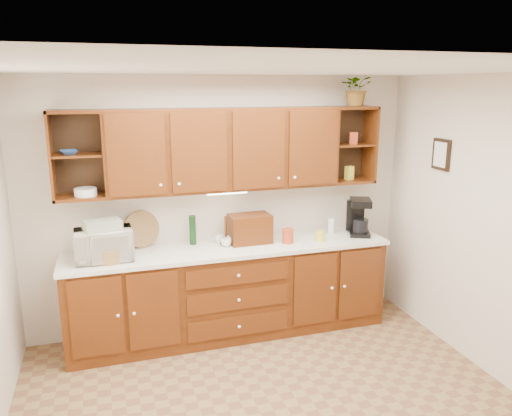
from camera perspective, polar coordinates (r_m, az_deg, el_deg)
ceiling at (r=3.36m, az=3.01°, el=15.57°), size 4.00×4.00×0.00m
back_wall at (r=5.18m, az=-3.88°, el=0.42°), size 4.00×0.00×4.00m
right_wall at (r=4.62m, az=26.79°, el=-2.72°), size 0.00×3.50×3.50m
base_cabinets at (r=5.17m, az=-2.94°, el=-9.54°), size 3.20×0.60×0.90m
countertop at (r=4.99m, az=-2.98°, el=-4.62°), size 3.24×0.64×0.04m
upper_cabinets at (r=4.92m, az=-3.44°, el=6.74°), size 3.20×0.33×0.80m
undercabinet_light at (r=4.93m, az=-3.33°, el=1.79°), size 0.40×0.05×0.02m
framed_picture at (r=5.16m, az=20.42°, el=5.76°), size 0.03×0.24×0.30m
wicker_basket at (r=4.72m, az=-16.32°, el=-5.17°), size 0.30×0.30×0.13m
microwave at (r=4.77m, az=-17.01°, el=-4.05°), size 0.52×0.36×0.28m
towel_stack at (r=4.72m, az=-17.17°, el=-1.86°), size 0.36×0.30×0.09m
wine_bottle at (r=5.04m, az=-7.25°, el=-2.51°), size 0.07×0.07×0.30m
woven_tray at (r=5.09m, az=-12.85°, el=-4.23°), size 0.38×0.21×0.36m
bread_box at (r=5.06m, az=-0.71°, el=-2.37°), size 0.42×0.27×0.29m
mug_tree at (r=5.05m, az=-3.48°, el=-3.64°), size 0.27×0.26×0.29m
canister_red at (r=5.07m, az=3.66°, el=-3.20°), size 0.14×0.14×0.15m
canister_white at (r=5.44m, az=8.63°, el=-2.04°), size 0.09×0.09×0.17m
canister_yellow at (r=5.18m, az=7.33°, el=-3.18°), size 0.10×0.10×0.10m
coffee_maker at (r=5.44m, az=11.67°, el=-1.04°), size 0.30×0.34×0.39m
bowl_stack at (r=4.77m, az=-20.58°, el=6.00°), size 0.18×0.18×0.04m
plate_stack at (r=4.80m, az=-18.90°, el=1.75°), size 0.23×0.23×0.07m
pantry_box_yellow at (r=5.42m, az=10.61°, el=3.97°), size 0.10×0.08×0.15m
pantry_box_red at (r=5.37m, az=11.05°, el=7.85°), size 0.10×0.10×0.12m
potted_plant at (r=5.31m, az=11.40°, el=13.32°), size 0.42×0.40×0.37m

